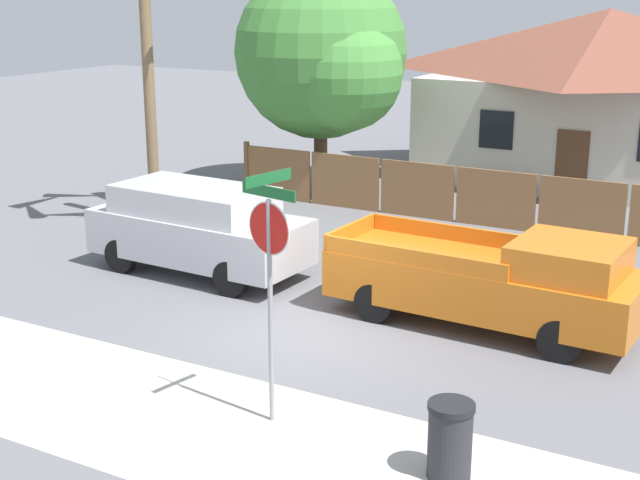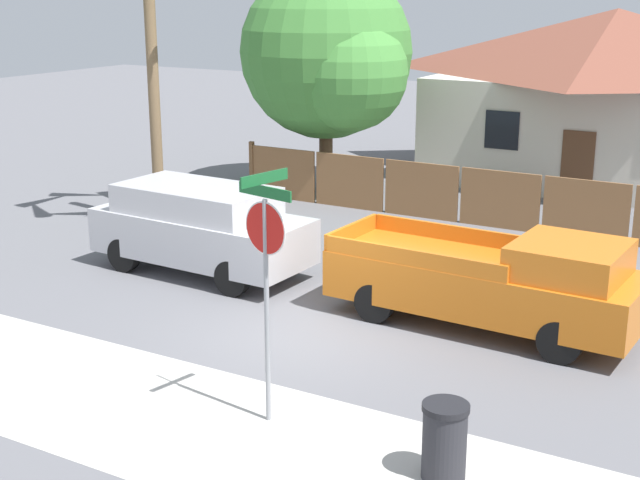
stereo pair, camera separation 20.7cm
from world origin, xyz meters
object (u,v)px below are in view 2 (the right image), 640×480
(house, at_px, (611,93))
(stop_sign, at_px, (266,255))
(red_suv, at_px, (201,226))
(trash_bin, at_px, (444,441))
(oak_tree, at_px, (331,57))
(orange_pickup, at_px, (494,281))
(palm_tree, at_px, (149,1))

(house, distance_m, stop_sign, 18.74)
(red_suv, distance_m, trash_bin, 9.15)
(oak_tree, xyz_separation_m, red_suv, (1.47, -8.19, -2.89))
(trash_bin, bearing_deg, orange_pickup, 102.94)
(house, relative_size, trash_bin, 10.71)
(red_suv, distance_m, orange_pickup, 6.41)
(trash_bin, bearing_deg, house, 97.18)
(house, xyz_separation_m, red_suv, (-5.19, -13.83, -1.69))
(house, bearing_deg, trash_bin, -82.82)
(house, height_order, orange_pickup, house)
(house, xyz_separation_m, stop_sign, (-0.32, -18.74, -0.28))
(house, bearing_deg, oak_tree, -139.75)
(red_suv, bearing_deg, oak_tree, 102.67)
(stop_sign, bearing_deg, oak_tree, 127.50)
(stop_sign, bearing_deg, house, 100.69)
(red_suv, xyz_separation_m, stop_sign, (4.88, -4.91, 1.41))
(orange_pickup, distance_m, trash_bin, 5.24)
(house, bearing_deg, orange_pickup, -84.99)
(stop_sign, distance_m, trash_bin, 3.31)
(orange_pickup, height_order, stop_sign, stop_sign)
(oak_tree, relative_size, palm_tree, 1.02)
(house, xyz_separation_m, trash_bin, (2.38, -18.94, -2.19))
(orange_pickup, relative_size, stop_sign, 1.57)
(palm_tree, distance_m, trash_bin, 14.31)
(oak_tree, relative_size, stop_sign, 1.84)
(palm_tree, xyz_separation_m, orange_pickup, (9.76, -2.67, -4.62))
(palm_tree, bearing_deg, orange_pickup, -15.32)
(house, relative_size, stop_sign, 3.01)
(oak_tree, distance_m, orange_pickup, 11.76)
(palm_tree, relative_size, red_suv, 1.34)
(orange_pickup, xyz_separation_m, trash_bin, (1.17, -5.10, -0.37))
(oak_tree, bearing_deg, palm_tree, -108.86)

